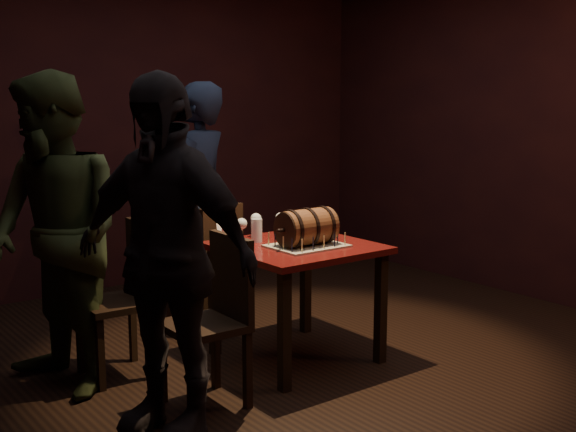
{
  "coord_description": "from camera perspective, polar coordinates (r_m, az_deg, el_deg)",
  "views": [
    {
      "loc": [
        -2.7,
        -3.42,
        1.67
      ],
      "look_at": [
        -0.07,
        0.05,
        0.95
      ],
      "focal_mm": 45.0,
      "sensor_mm": 36.0,
      "label": 1
    }
  ],
  "objects": [
    {
      "name": "person_back",
      "position": [
        5.45,
        -7.18,
        1.1
      ],
      "size": [
        0.77,
        0.66,
        1.78
      ],
      "primitive_type": "imported",
      "rotation": [
        0.0,
        0.0,
        3.58
      ],
      "color": "#191F32",
      "rests_on": "ground"
    },
    {
      "name": "room_shell",
      "position": [
        4.36,
        1.09,
        5.84
      ],
      "size": [
        5.04,
        5.04,
        2.8
      ],
      "color": "black",
      "rests_on": "ground"
    },
    {
      "name": "chair_left_front",
      "position": [
        3.98,
        -5.69,
        -7.44
      ],
      "size": [
        0.41,
        0.41,
        0.93
      ],
      "color": "black",
      "rests_on": "ground"
    },
    {
      "name": "barrel_cake",
      "position": [
        4.46,
        1.5,
        -0.88
      ],
      "size": [
        0.41,
        0.24,
        0.24
      ],
      "color": "brown",
      "rests_on": "cake_board"
    },
    {
      "name": "menu_card",
      "position": [
        4.66,
        -4.92,
        -1.22
      ],
      "size": [
        0.1,
        0.05,
        0.13
      ],
      "primitive_type": null,
      "color": "white",
      "rests_on": "pub_table"
    },
    {
      "name": "person_left_rear",
      "position": [
        4.23,
        -17.96,
        -1.44
      ],
      "size": [
        0.85,
        1.0,
        1.82
      ],
      "primitive_type": "imported",
      "rotation": [
        0.0,
        0.0,
        -1.37
      ],
      "color": "#374120",
      "rests_on": "ground"
    },
    {
      "name": "pub_table",
      "position": [
        4.58,
        0.66,
        -3.61
      ],
      "size": [
        0.9,
        0.9,
        0.75
      ],
      "color": "#470C0B",
      "rests_on": "ground"
    },
    {
      "name": "pint_of_ale",
      "position": [
        4.63,
        -2.49,
        -1.18
      ],
      "size": [
        0.07,
        0.07,
        0.15
      ],
      "color": "silver",
      "rests_on": "pub_table"
    },
    {
      "name": "cake_board",
      "position": [
        4.49,
        1.49,
        -2.37
      ],
      "size": [
        0.45,
        0.35,
        0.01
      ],
      "primitive_type": "cube",
      "color": "#9F9680",
      "rests_on": "pub_table"
    },
    {
      "name": "chair_left_rear",
      "position": [
        4.47,
        -12.52,
        -5.71
      ],
      "size": [
        0.42,
        0.42,
        0.93
      ],
      "color": "black",
      "rests_on": "ground"
    },
    {
      "name": "chair_back",
      "position": [
        5.12,
        -6.03,
        -3.62
      ],
      "size": [
        0.49,
        0.49,
        0.93
      ],
      "color": "black",
      "rests_on": "ground"
    },
    {
      "name": "wine_glass_mid",
      "position": [
        4.78,
        -2.55,
        -0.3
      ],
      "size": [
        0.07,
        0.07,
        0.16
      ],
      "color": "silver",
      "rests_on": "pub_table"
    },
    {
      "name": "wine_glass_right",
      "position": [
        4.8,
        -0.58,
        -0.23
      ],
      "size": [
        0.07,
        0.07,
        0.16
      ],
      "color": "silver",
      "rests_on": "pub_table"
    },
    {
      "name": "birthday_candles",
      "position": [
        4.48,
        1.5,
        -1.79
      ],
      "size": [
        0.4,
        0.3,
        0.09
      ],
      "color": "#D5C57F",
      "rests_on": "cake_board"
    },
    {
      "name": "wine_glass_left",
      "position": [
        4.59,
        -3.69,
        -0.71
      ],
      "size": [
        0.07,
        0.07,
        0.16
      ],
      "color": "silver",
      "rests_on": "pub_table"
    },
    {
      "name": "person_left_front",
      "position": [
        3.56,
        -9.85,
        -3.28
      ],
      "size": [
        0.82,
        1.14,
        1.8
      ],
      "primitive_type": "imported",
      "rotation": [
        0.0,
        0.0,
        -1.16
      ],
      "color": "black",
      "rests_on": "ground"
    }
  ]
}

